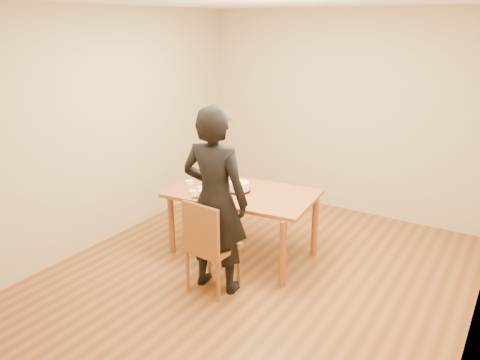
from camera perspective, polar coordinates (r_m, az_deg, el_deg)
The scene contains 16 objects.
room_shell at distance 4.77m, azimuth 4.51°, elevation 4.52°, with size 4.00×4.50×2.70m.
dining_table at distance 5.13m, azimuth 0.30°, elevation -1.65°, with size 1.57×0.93×0.04m, color brown.
dining_chair at distance 4.58m, azimuth -3.29°, elevation -8.14°, with size 0.43×0.43×0.04m, color brown.
cake_plate at distance 5.14m, azimuth -0.17°, elevation -1.26°, with size 0.27×0.27×0.02m, color #BC0C39.
cake at distance 5.13m, azimuth -0.18°, elevation -0.76°, with size 0.24×0.24×0.08m, color white.
frosting_dome at distance 5.11m, azimuth -0.18°, elevation -0.22°, with size 0.23×0.23×0.03m, color white.
frosting_tub at distance 4.94m, azimuth -4.58°, elevation -1.76°, with size 0.10×0.10×0.09m, color white.
frosting_lid at distance 5.02m, azimuth -4.37°, elevation -1.89°, with size 0.10×0.10×0.01m, color #18269F.
frosting_dollop at distance 5.02m, azimuth -4.38°, elevation -1.75°, with size 0.04×0.04×0.02m, color white.
ramekin_green at distance 5.08m, azimuth -5.74°, elevation -1.50°, with size 0.09×0.09×0.04m, color white.
ramekin_yellow at distance 5.17m, azimuth -4.74°, elevation -1.08°, with size 0.09×0.09×0.04m, color white.
ramekin_multi at distance 5.39m, azimuth -6.25°, elevation -0.30°, with size 0.09×0.09×0.04m, color white.
candy_box_pink at distance 5.73m, azimuth -4.77°, elevation 0.78°, with size 0.12×0.06×0.02m, color #E73698.
candy_box_green at distance 5.73m, azimuth -4.80°, elevation 0.97°, with size 0.11×0.06×0.02m, color green.
spatula at distance 4.96m, azimuth -4.92°, elevation -2.17°, with size 0.18×0.02×0.01m, color black.
person at distance 4.42m, azimuth -3.06°, elevation -2.52°, with size 0.67×0.44×1.83m, color black.
Camera 1 is at (2.14, -3.76, 2.51)m, focal length 35.00 mm.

